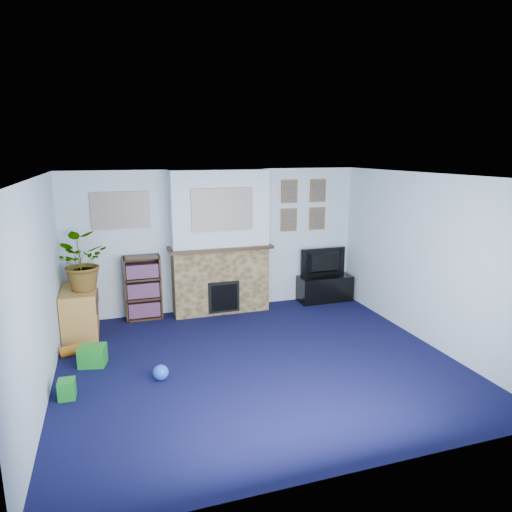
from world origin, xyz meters
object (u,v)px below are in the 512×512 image
object	(u,v)px
bookshelf	(143,289)
television	(325,263)
tv_stand	(325,289)
sideboard	(80,311)

from	to	relation	value
bookshelf	television	bearing A→B (deg)	-1.00
television	bookshelf	distance (m)	3.24
television	tv_stand	bearing A→B (deg)	89.95
sideboard	television	bearing A→B (deg)	4.10
bookshelf	sideboard	size ratio (longest dim) A/B	1.18
bookshelf	sideboard	world-z (taller)	bookshelf
television	bookshelf	bearing A→B (deg)	-1.06
television	bookshelf	size ratio (longest dim) A/B	0.83
tv_stand	sideboard	bearing A→B (deg)	-176.18
tv_stand	bookshelf	bearing A→B (deg)	178.64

